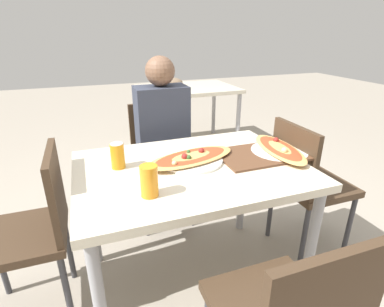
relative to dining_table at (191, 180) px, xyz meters
The scene contains 12 objects.
ground_plane 0.65m from the dining_table, ahead, with size 14.00×14.00×0.00m, color #9E9384.
dining_table is the anchor object (origin of this frame).
chair_far_seated 0.74m from the dining_table, 88.61° to the left, with size 0.40×0.40×0.86m.
chair_side_left 0.77m from the dining_table, behind, with size 0.40×0.40×0.86m.
chair_side_right 0.76m from the dining_table, ahead, with size 0.40×0.40×0.86m.
person_seated 0.62m from the dining_table, 88.36° to the left, with size 0.34×0.23×1.20m.
pizza_main 0.11m from the dining_table, 71.74° to the left, with size 0.52×0.32×0.06m.
soda_can 0.38m from the dining_table, 162.81° to the left, with size 0.07×0.07×0.12m.
drink_glass 0.36m from the dining_table, 140.82° to the right, with size 0.07×0.07×0.13m.
serving_tray 0.40m from the dining_table, ahead, with size 0.46×0.30×0.01m.
pizza_second 0.52m from the dining_table, ahead, with size 0.30×0.48×0.06m.
background_table 2.16m from the dining_table, 72.44° to the left, with size 1.10×0.80×0.85m.
Camera 1 is at (-0.45, -1.25, 1.35)m, focal length 28.00 mm.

